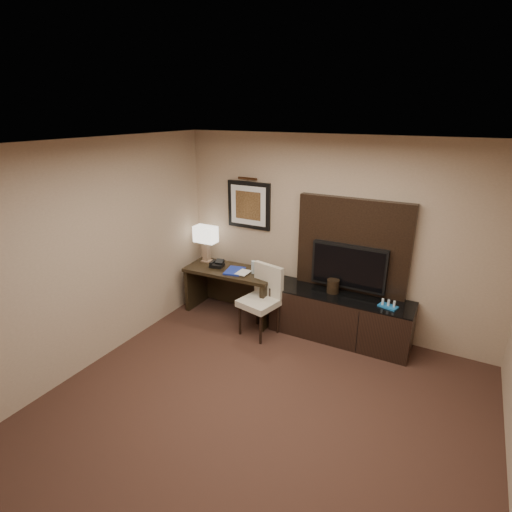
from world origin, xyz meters
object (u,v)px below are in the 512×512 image
Objects in this scene: table_lamp at (206,244)px; water_bottle at (253,267)px; credenza at (339,317)px; tv at (349,267)px; minibar_tray at (388,304)px; desk_chair at (259,302)px; ice_bucket at (333,286)px; desk_phone at (217,264)px; desk at (232,292)px.

water_bottle is at bearing -5.40° from table_lamp.
tv is (0.03, 0.14, 0.69)m from credenza.
table_lamp is 2.83m from minibar_tray.
water_bottle reaches higher than credenza.
credenza is at bearing 34.86° from desk_chair.
tv is 5.42× the size of ice_bucket.
credenza is 9.91× the size of water_bottle.
desk_phone is 2.54m from minibar_tray.
minibar_tray reaches higher than credenza.
credenza is 3.23× the size of table_lamp.
table_lamp reaches higher than ice_bucket.
water_bottle is at bearing 0.84° from desk.
tv is 1.70× the size of table_lamp.
water_bottle is 0.84× the size of minibar_tray.
table_lamp is at bearing 178.63° from minibar_tray.
minibar_tray is (2.53, 0.05, -0.09)m from desk_phone.
desk_phone reaches higher than desk.
tv reaches higher than desk_chair.
credenza is (1.67, 0.10, -0.04)m from desk.
table_lamp is 2.08m from ice_bucket.
table_lamp reaches higher than desk_phone.
desk is 0.59m from water_bottle.
credenza is at bearing 3.25° from water_bottle.
minibar_tray is at bearing -18.48° from tv.
desk_chair is 1.68× the size of table_lamp.
ice_bucket is (1.54, 0.13, 0.38)m from desk.
tv is 1.31m from desk_chair.
desk is 0.73× the size of credenza.
desk is at bearing -175.24° from ice_bucket.
minibar_tray is (0.75, -0.09, -0.05)m from ice_bucket.
tv reaches higher than desk.
desk is at bearing 165.55° from desk_chair.
tv is 1.97m from desk_phone.
tv reaches higher than credenza.
credenza is 1.97m from desk_phone.
minibar_tray is (0.62, -0.06, 0.37)m from credenza.
desk_phone is at bearing -23.24° from table_lamp.
credenza is 0.71m from tv.
tv is (1.70, 0.24, 0.65)m from desk.
desk is at bearing -11.97° from table_lamp.
water_bottle is (-1.33, -0.21, -0.19)m from tv.
desk_phone is at bearing -177.20° from credenza.
table_lamp reaches higher than tv.
desk is at bearing -177.00° from credenza.
table_lamp reaches higher than credenza.
ice_bucket is at bearing 39.21° from desk_chair.
desk_chair is 5.16× the size of water_bottle.
tv is at bearing 34.85° from ice_bucket.
tv is at bearing 77.12° from credenza.
desk_chair is 0.99m from desk_phone.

